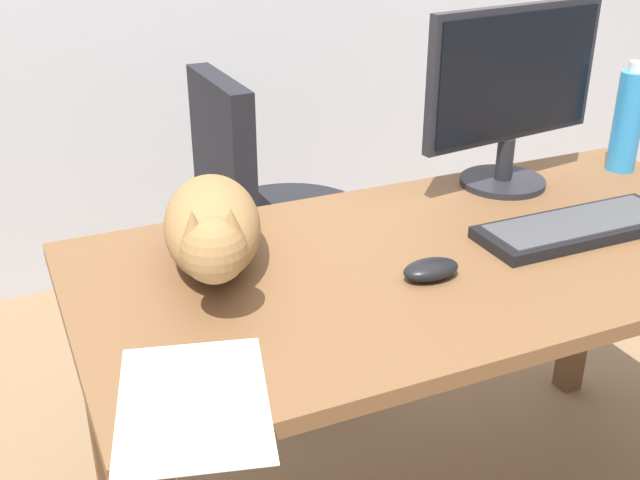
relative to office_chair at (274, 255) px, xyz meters
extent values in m
cube|color=brown|center=(0.10, -0.72, 0.31)|extent=(1.45, 0.71, 0.03)
cube|color=brown|center=(-0.57, -0.42, -0.06)|extent=(0.06, 0.06, 0.69)
cube|color=brown|center=(0.76, -0.42, -0.06)|extent=(0.06, 0.06, 0.69)
cylinder|color=black|center=(0.05, 0.00, -0.38)|extent=(0.48, 0.48, 0.04)
cylinder|color=black|center=(0.05, 0.00, -0.17)|extent=(0.06, 0.06, 0.47)
cylinder|color=black|center=(0.05, 0.00, 0.10)|extent=(0.44, 0.44, 0.06)
cube|color=black|center=(-0.14, 0.00, 0.33)|extent=(0.07, 0.35, 0.40)
cylinder|color=#232328|center=(0.41, -0.47, 0.33)|extent=(0.20, 0.20, 0.01)
cylinder|color=#232328|center=(0.41, -0.47, 0.39)|extent=(0.04, 0.04, 0.10)
cube|color=#232328|center=(0.41, -0.47, 0.59)|extent=(0.48, 0.09, 0.30)
cube|color=black|center=(0.41, -0.49, 0.59)|extent=(0.45, 0.06, 0.27)
cube|color=black|center=(0.39, -0.76, 0.33)|extent=(0.44, 0.15, 0.02)
cube|color=#444447|center=(0.39, -0.76, 0.35)|extent=(0.40, 0.12, 0.00)
ellipsoid|color=olive|center=(-0.33, -0.58, 0.40)|extent=(0.27, 0.39, 0.15)
sphere|color=olive|center=(-0.39, -0.78, 0.45)|extent=(0.11, 0.11, 0.11)
cone|color=olive|center=(-0.36, -0.79, 0.49)|extent=(0.04, 0.04, 0.04)
cone|color=olive|center=(-0.42, -0.77, 0.49)|extent=(0.04, 0.04, 0.04)
cylinder|color=olive|center=(-0.23, -0.34, 0.34)|extent=(0.07, 0.18, 0.03)
ellipsoid|color=black|center=(0.01, -0.81, 0.34)|extent=(0.11, 0.06, 0.04)
cube|color=white|center=(-0.49, -0.99, 0.32)|extent=(0.28, 0.34, 0.00)
cylinder|color=#2D8CD1|center=(0.74, -0.51, 0.44)|extent=(0.07, 0.07, 0.24)
cylinder|color=silver|center=(0.74, -0.51, 0.58)|extent=(0.04, 0.04, 0.02)
camera|label=1|loc=(-0.69, -1.87, 1.00)|focal=43.73mm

